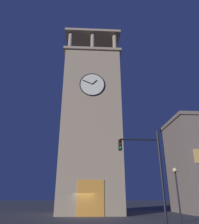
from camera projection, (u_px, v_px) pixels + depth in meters
ground_plane at (83, 217)px, 23.87m from camera, size 200.00×200.00×0.00m
clocktower at (91, 125)px, 31.59m from camera, size 8.88×7.51×29.10m
traffic_signal_near at (149, 164)px, 14.76m from camera, size 2.99×0.41×6.67m
street_lamp at (177, 183)px, 19.68m from camera, size 0.44×0.44×4.69m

